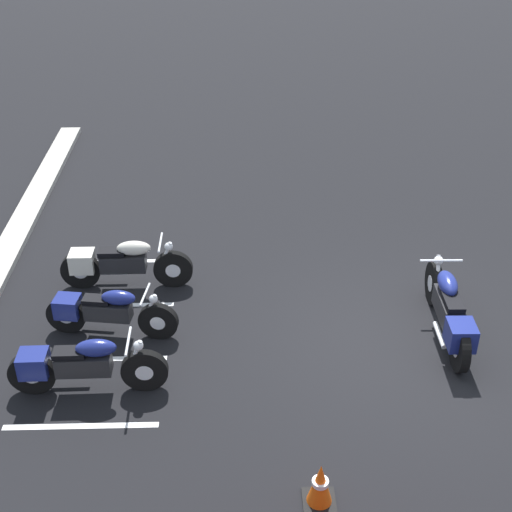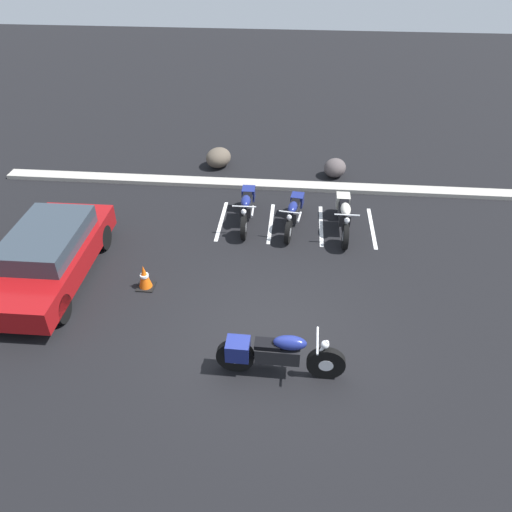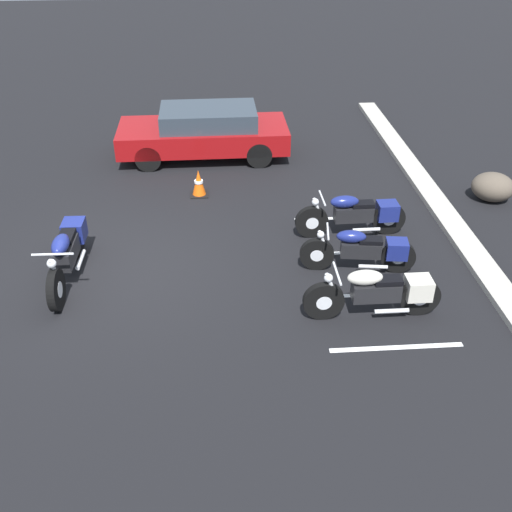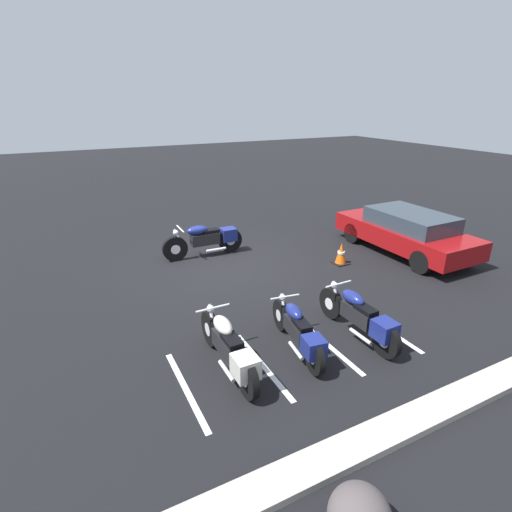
{
  "view_description": "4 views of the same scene",
  "coord_description": "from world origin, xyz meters",
  "px_view_note": "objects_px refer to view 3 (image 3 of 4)",
  "views": [
    {
      "loc": [
        -8.73,
        2.33,
        6.97
      ],
      "look_at": [
        1.3,
        2.06,
        0.82
      ],
      "focal_mm": 50.0,
      "sensor_mm": 36.0,
      "label": 1
    },
    {
      "loc": [
        0.36,
        -7.38,
        7.41
      ],
      "look_at": [
        -0.49,
        2.02,
        0.63
      ],
      "focal_mm": 35.0,
      "sensor_mm": 36.0,
      "label": 2
    },
    {
      "loc": [
        9.42,
        1.82,
        6.15
      ],
      "look_at": [
        0.46,
        2.47,
        0.48
      ],
      "focal_mm": 42.0,
      "sensor_mm": 36.0,
      "label": 3
    },
    {
      "loc": [
        3.86,
        9.65,
        4.41
      ],
      "look_at": [
        -0.28,
        1.52,
        0.76
      ],
      "focal_mm": 28.0,
      "sensor_mm": 36.0,
      "label": 4
    }
  ],
  "objects_px": {
    "parked_bike_0": "(357,214)",
    "parked_bike_1": "(364,250)",
    "motorcycle_navy_featured": "(67,251)",
    "car_red": "(205,131)",
    "parked_bike_2": "(380,292)",
    "traffic_cone": "(199,184)",
    "landscape_rock_1": "(493,187)"
  },
  "relations": [
    {
      "from": "parked_bike_0",
      "to": "parked_bike_1",
      "type": "distance_m",
      "value": 1.32
    },
    {
      "from": "motorcycle_navy_featured",
      "to": "car_red",
      "type": "bearing_deg",
      "value": 156.55
    },
    {
      "from": "motorcycle_navy_featured",
      "to": "parked_bike_1",
      "type": "xyz_separation_m",
      "value": [
        0.23,
        5.34,
        -0.07
      ]
    },
    {
      "from": "parked_bike_0",
      "to": "car_red",
      "type": "distance_m",
      "value": 5.28
    },
    {
      "from": "parked_bike_2",
      "to": "traffic_cone",
      "type": "height_order",
      "value": "parked_bike_2"
    },
    {
      "from": "motorcycle_navy_featured",
      "to": "traffic_cone",
      "type": "distance_m",
      "value": 3.9
    },
    {
      "from": "parked_bike_0",
      "to": "traffic_cone",
      "type": "xyz_separation_m",
      "value": [
        -2.05,
        -3.18,
        -0.18
      ]
    },
    {
      "from": "motorcycle_navy_featured",
      "to": "parked_bike_0",
      "type": "xyz_separation_m",
      "value": [
        -1.08,
        5.49,
        -0.04
      ]
    },
    {
      "from": "motorcycle_navy_featured",
      "to": "landscape_rock_1",
      "type": "relative_size",
      "value": 2.64
    },
    {
      "from": "parked_bike_1",
      "to": "traffic_cone",
      "type": "height_order",
      "value": "parked_bike_1"
    },
    {
      "from": "motorcycle_navy_featured",
      "to": "parked_bike_2",
      "type": "relative_size",
      "value": 1.07
    },
    {
      "from": "parked_bike_1",
      "to": "traffic_cone",
      "type": "distance_m",
      "value": 4.53
    },
    {
      "from": "parked_bike_1",
      "to": "parked_bike_0",
      "type": "bearing_deg",
      "value": -88.55
    },
    {
      "from": "landscape_rock_1",
      "to": "traffic_cone",
      "type": "distance_m",
      "value": 6.61
    },
    {
      "from": "landscape_rock_1",
      "to": "parked_bike_1",
      "type": "bearing_deg",
      "value": -53.37
    },
    {
      "from": "car_red",
      "to": "motorcycle_navy_featured",
      "type": "bearing_deg",
      "value": 64.99
    },
    {
      "from": "parked_bike_0",
      "to": "traffic_cone",
      "type": "height_order",
      "value": "parked_bike_0"
    },
    {
      "from": "parked_bike_1",
      "to": "car_red",
      "type": "distance_m",
      "value": 6.33
    },
    {
      "from": "traffic_cone",
      "to": "motorcycle_navy_featured",
      "type": "bearing_deg",
      "value": -36.45
    },
    {
      "from": "car_red",
      "to": "parked_bike_0",
      "type": "bearing_deg",
      "value": 124.5
    },
    {
      "from": "motorcycle_navy_featured",
      "to": "car_red",
      "type": "relative_size",
      "value": 0.56
    },
    {
      "from": "parked_bike_2",
      "to": "landscape_rock_1",
      "type": "height_order",
      "value": "parked_bike_2"
    },
    {
      "from": "parked_bike_0",
      "to": "parked_bike_2",
      "type": "xyz_separation_m",
      "value": [
        2.67,
        -0.2,
        0.01
      ]
    },
    {
      "from": "landscape_rock_1",
      "to": "parked_bike_2",
      "type": "bearing_deg",
      "value": -42.0
    },
    {
      "from": "motorcycle_navy_featured",
      "to": "parked_bike_1",
      "type": "height_order",
      "value": "motorcycle_navy_featured"
    },
    {
      "from": "motorcycle_navy_featured",
      "to": "parked_bike_2",
      "type": "height_order",
      "value": "motorcycle_navy_featured"
    },
    {
      "from": "traffic_cone",
      "to": "parked_bike_2",
      "type": "bearing_deg",
      "value": 32.29
    },
    {
      "from": "parked_bike_1",
      "to": "motorcycle_navy_featured",
      "type": "bearing_deg",
      "value": 5.41
    },
    {
      "from": "parked_bike_2",
      "to": "car_red",
      "type": "relative_size",
      "value": 0.53
    },
    {
      "from": "landscape_rock_1",
      "to": "traffic_cone",
      "type": "height_order",
      "value": "landscape_rock_1"
    },
    {
      "from": "motorcycle_navy_featured",
      "to": "landscape_rock_1",
      "type": "xyz_separation_m",
      "value": [
        -2.4,
        8.88,
        -0.19
      ]
    },
    {
      "from": "motorcycle_navy_featured",
      "to": "parked_bike_0",
      "type": "distance_m",
      "value": 5.6
    }
  ]
}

